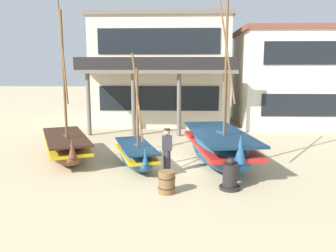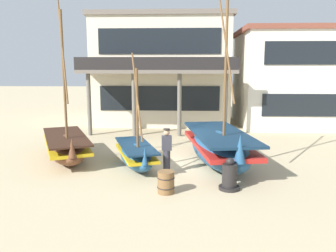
# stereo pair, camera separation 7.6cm
# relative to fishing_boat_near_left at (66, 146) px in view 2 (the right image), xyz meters

# --- Properties ---
(ground_plane) EXTENTS (120.00, 120.00, 0.00)m
(ground_plane) POSITION_rel_fishing_boat_near_left_xyz_m (4.32, -0.54, -0.59)
(ground_plane) COLOR tan
(fishing_boat_near_left) EXTENTS (3.37, 4.89, 6.86)m
(fishing_boat_near_left) POSITION_rel_fishing_boat_near_left_xyz_m (0.00, 0.00, 0.00)
(fishing_boat_near_left) COLOR brown
(fishing_boat_near_left) RESTS_ON ground
(fishing_boat_centre_large) EXTENTS (2.75, 5.69, 6.82)m
(fishing_boat_centre_large) POSITION_rel_fishing_boat_near_left_xyz_m (6.41, -0.51, 0.15)
(fishing_boat_centre_large) COLOR #23517A
(fishing_boat_centre_large) RESTS_ON ground
(fishing_boat_far_right) EXTENTS (2.18, 3.62, 4.43)m
(fishing_boat_far_right) POSITION_rel_fishing_boat_near_left_xyz_m (3.12, -0.97, -0.08)
(fishing_boat_far_right) COLOR #23517A
(fishing_boat_far_right) RESTS_ON ground
(fisherman_by_hull) EXTENTS (0.38, 0.26, 1.68)m
(fisherman_by_hull) POSITION_rel_fishing_boat_near_left_xyz_m (4.37, -1.74, 0.24)
(fisherman_by_hull) COLOR #33333D
(fisherman_by_hull) RESTS_ON ground
(capstan_winch) EXTENTS (0.68, 0.68, 1.05)m
(capstan_winch) POSITION_rel_fishing_boat_near_left_xyz_m (6.45, -3.34, -0.17)
(capstan_winch) COLOR black
(capstan_winch) RESTS_ON ground
(wooden_barrel) EXTENTS (0.56, 0.56, 0.70)m
(wooden_barrel) POSITION_rel_fishing_boat_near_left_xyz_m (4.44, -3.75, -0.24)
(wooden_barrel) COLOR brown
(wooden_barrel) RESTS_ON ground
(harbor_building_main) EXTENTS (9.45, 9.42, 7.42)m
(harbor_building_main) POSITION_rel_fishing_boat_near_left_xyz_m (3.46, 10.83, 3.12)
(harbor_building_main) COLOR beige
(harbor_building_main) RESTS_ON ground
(harbor_building_annex) EXTENTS (10.99, 6.53, 6.40)m
(harbor_building_annex) POSITION_rel_fishing_boat_near_left_xyz_m (14.14, 9.69, 2.62)
(harbor_building_annex) COLOR silver
(harbor_building_annex) RESTS_ON ground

